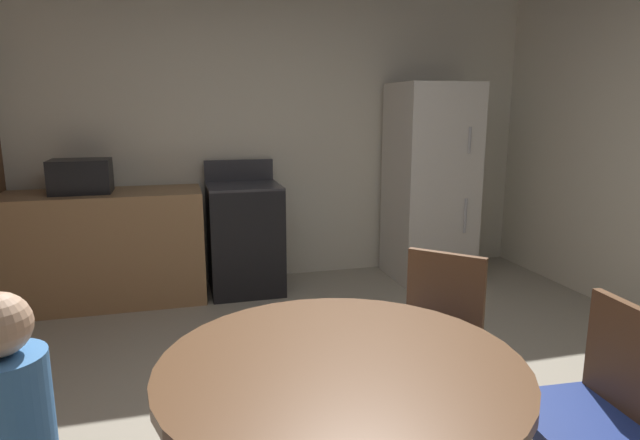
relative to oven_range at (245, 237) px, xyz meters
name	(u,v)px	position (x,y,z in m)	size (l,w,h in m)	color
wall_back	(252,130)	(0.15, 0.40, 0.88)	(5.50, 0.12, 2.70)	silver
kitchen_counter	(77,250)	(-1.33, 0.00, -0.02)	(1.95, 0.60, 0.90)	#9E754C
oven_range	(245,237)	(0.00, 0.00, 0.00)	(0.60, 0.60, 1.10)	black
refrigerator	(430,183)	(1.68, -0.05, 0.41)	(0.68, 0.68, 1.76)	silver
microwave	(81,176)	(-1.24, 0.00, 0.56)	(0.44, 0.32, 0.26)	black
dining_table	(341,408)	(-0.07, -2.96, 0.13)	(1.17, 1.17, 0.76)	brown
chair_east	(594,405)	(0.87, -3.02, 0.03)	(0.43, 0.43, 0.87)	brown
chair_northeast	(436,334)	(0.61, -2.31, 0.03)	(0.57, 0.57, 0.87)	brown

